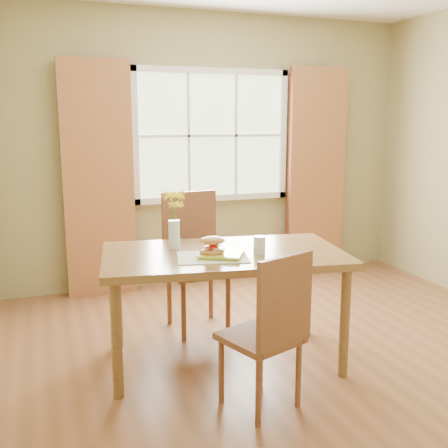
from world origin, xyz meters
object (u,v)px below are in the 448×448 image
chair_far (194,254)px  water_glass (259,245)px  dining_table (224,263)px  flower_vase (174,214)px  chair_near (270,326)px  croissant_sandwich (212,246)px

chair_far → water_glass: chair_far is taller
dining_table → flower_vase: size_ratio=4.22×
chair_far → chair_near: bearing=-91.9°
chair_near → chair_far: bearing=71.4°
chair_far → flower_vase: (-0.28, -0.51, 0.43)m
dining_table → water_glass: size_ratio=14.47×
water_glass → chair_near: bearing=-107.1°
dining_table → chair_far: 0.72m
chair_far → flower_vase: 0.72m
croissant_sandwich → water_glass: croissant_sandwich is taller
water_glass → flower_vase: flower_vase is taller
croissant_sandwich → flower_vase: bearing=130.7°
croissant_sandwich → water_glass: (0.33, -0.00, -0.02)m
croissant_sandwich → water_glass: 0.33m
chair_near → croissant_sandwich: 0.69m
water_glass → croissant_sandwich: bearing=179.8°
dining_table → croissant_sandwich: 0.24m
chair_near → croissant_sandwich: bearing=84.9°
chair_near → water_glass: (0.18, 0.57, 0.32)m
chair_near → flower_vase: size_ratio=2.32×
water_glass → chair_far: bearing=104.0°
dining_table → water_glass: 0.28m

